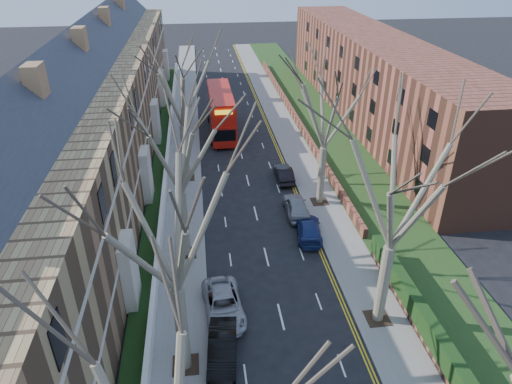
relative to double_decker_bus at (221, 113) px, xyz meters
name	(u,v)px	position (x,y,z in m)	size (l,w,h in m)	color
pavement_left	(185,135)	(-4.34, -0.75, -2.31)	(3.00, 102.00, 0.12)	slate
pavement_right	(286,131)	(7.66, -0.75, -2.31)	(3.00, 102.00, 0.12)	slate
terrace_left	(97,117)	(-11.99, -8.75, 3.16)	(9.70, 78.00, 13.60)	olive
flats_right	(372,77)	(19.12, 3.25, 2.61)	(13.97, 54.00, 10.00)	brown
front_wall_left	(167,161)	(-5.99, -8.75, -1.75)	(0.30, 78.00, 1.00)	white
grass_verge_right	(323,128)	(12.16, -0.75, -2.22)	(6.00, 102.00, 0.06)	#203C16
tree_left_mid	(170,216)	(-4.04, -33.75, 7.18)	(10.50, 10.50, 14.71)	#665C48
tree_left_far	(176,136)	(-4.04, -23.75, 6.87)	(10.15, 10.15, 14.22)	#665C48
tree_left_dist	(179,80)	(-4.04, -11.75, 7.18)	(10.50, 10.50, 14.71)	#665C48
tree_right_mid	(402,179)	(7.36, -31.75, 7.18)	(10.50, 10.50, 14.71)	#665C48
tree_right_far	(327,99)	(7.36, -17.75, 6.87)	(10.15, 10.15, 14.22)	#665C48
double_decker_bus	(221,113)	(0.00, 0.00, 0.00)	(3.00, 11.58, 4.81)	#AC150C
car_left_mid	(222,349)	(-2.04, -33.46, -1.66)	(1.51, 4.34, 1.43)	black
car_left_far	(224,305)	(-1.76, -30.01, -1.69)	(2.26, 4.91, 1.36)	#9D9CA1
car_right_near	(309,229)	(5.25, -22.58, -1.72)	(1.84, 4.52, 1.31)	navy
car_right_mid	(296,206)	(4.96, -19.30, -1.62)	(1.78, 4.43, 1.51)	gray
car_right_far	(284,174)	(5.07, -13.13, -1.70)	(1.42, 4.07, 1.34)	black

